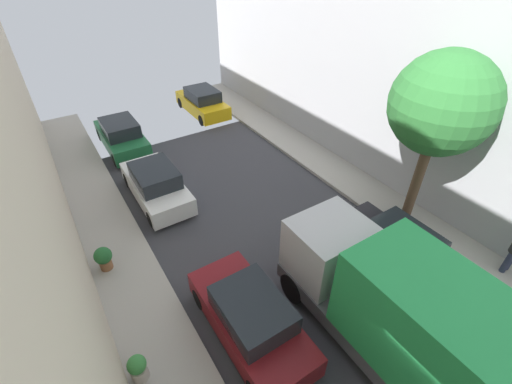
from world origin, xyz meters
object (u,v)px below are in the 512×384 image
Objects in this scene: parked_car_left_4 at (122,136)px; street_tree_1 at (442,105)px; potted_plant_2 at (138,368)px; parked_car_left_2 at (251,318)px; parked_car_left_3 at (156,185)px; parked_car_right_2 at (397,249)px; delivery_truck at (402,315)px; potted_plant_0 at (104,258)px; parked_car_right_3 at (202,102)px.

parked_car_left_4 is 14.46m from street_tree_1.
parked_car_left_2 is at bearing -7.70° from potted_plant_2.
parked_car_left_3 is 7.57m from potted_plant_2.
parked_car_left_4 and parked_car_right_2 have the same top height.
delivery_truck is 7.75× the size of potted_plant_0.
parked_car_right_3 is at bearing 69.19° from parked_car_left_2.
parked_car_left_3 is at bearing 45.67° from potted_plant_0.
parked_car_left_3 reaches higher than potted_plant_0.
potted_plant_2 is at bearing -103.88° from parked_car_left_4.
delivery_truck reaches higher than potted_plant_0.
delivery_truck reaches higher than potted_plant_2.
parked_car_right_3 is 12.72m from potted_plant_0.
potted_plant_0 is at bearing 159.90° from street_tree_1.
street_tree_1 is (7.42, -11.71, 4.10)m from parked_car_left_4.
parked_car_left_3 is at bearing -128.24° from parked_car_right_3.
parked_car_left_4 is at bearing 90.00° from parked_car_left_2.
street_tree_1 reaches higher than parked_car_right_3.
parked_car_right_3 is at bearing 80.81° from delivery_truck.
potted_plant_2 is at bearing -113.19° from parked_car_left_3.
parked_car_left_2 is 8.51m from street_tree_1.
parked_car_right_3 is 4.93× the size of potted_plant_0.
parked_car_left_4 is (0.00, 12.45, 0.00)m from parked_car_left_2.
parked_car_left_2 is at bearing -57.97° from potted_plant_0.
delivery_truck is (2.70, -9.83, 1.07)m from parked_car_left_3.
parked_car_right_2 is at bearing -5.68° from potted_plant_2.
parked_car_left_3 reaches higher than potted_plant_2.
delivery_truck is at bearing -51.65° from potted_plant_0.
delivery_truck reaches higher than parked_car_right_2.
delivery_truck is 1.04× the size of street_tree_1.
parked_car_left_4 is 13.97m from parked_car_right_2.
parked_car_right_3 is at bearing 18.02° from parked_car_left_4.
street_tree_1 is at bearing -57.63° from parked_car_left_4.
parked_car_left_4 is 0.64× the size of delivery_truck.
potted_plant_0 is at bearing 149.08° from parked_car_right_2.
delivery_truck is 8.06× the size of potted_plant_2.
parked_car_left_3 is 1.00× the size of parked_car_right_2.
potted_plant_0 is 4.09m from potted_plant_2.
parked_car_right_3 is 0.66× the size of street_tree_1.
delivery_truck reaches higher than parked_car_right_3.
parked_car_left_4 is 5.13× the size of potted_plant_2.
potted_plant_0 is (-2.81, 4.48, -0.09)m from parked_car_left_2.
parked_car_left_4 reaches higher than potted_plant_2.
potted_plant_2 is at bearing 153.12° from delivery_truck.
delivery_truck is at bearing -42.52° from parked_car_left_2.
potted_plant_0 is at bearing 128.35° from delivery_truck.
street_tree_1 is 11.67m from potted_plant_0.
delivery_truck reaches higher than parked_car_left_3.
parked_car_left_2 is 0.66× the size of street_tree_1.
street_tree_1 is (2.02, 1.17, 4.10)m from parked_car_right_2.
parked_car_left_3 is 4.93× the size of potted_plant_0.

